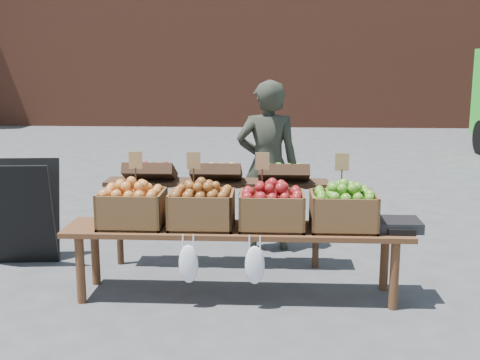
# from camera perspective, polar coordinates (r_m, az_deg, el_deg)

# --- Properties ---
(ground) EXTENTS (80.00, 80.00, 0.00)m
(ground) POSITION_cam_1_polar(r_m,az_deg,el_deg) (4.52, 12.76, -13.29)
(ground) COLOR #464649
(vendor) EXTENTS (0.63, 0.43, 1.68)m
(vendor) POSITION_cam_1_polar(r_m,az_deg,el_deg) (5.91, 2.63, 1.33)
(vendor) COLOR #2B2E24
(vendor) RESTS_ON ground
(chalkboard_sign) EXTENTS (0.67, 0.41, 0.97)m
(chalkboard_sign) POSITION_cam_1_polar(r_m,az_deg,el_deg) (5.91, -20.03, -2.84)
(chalkboard_sign) COLOR black
(chalkboard_sign) RESTS_ON ground
(back_table) EXTENTS (2.10, 0.44, 1.04)m
(back_table) POSITION_cam_1_polar(r_m,az_deg,el_deg) (5.46, -2.22, -2.93)
(back_table) COLOR #382316
(back_table) RESTS_ON ground
(display_bench) EXTENTS (2.70, 0.56, 0.57)m
(display_bench) POSITION_cam_1_polar(r_m,az_deg,el_deg) (4.82, -0.31, -7.77)
(display_bench) COLOR #51301A
(display_bench) RESTS_ON ground
(crate_golden_apples) EXTENTS (0.50, 0.40, 0.28)m
(crate_golden_apples) POSITION_cam_1_polar(r_m,az_deg,el_deg) (4.81, -10.18, -2.69)
(crate_golden_apples) COLOR #BF8C21
(crate_golden_apples) RESTS_ON display_bench
(crate_russet_pears) EXTENTS (0.50, 0.40, 0.28)m
(crate_russet_pears) POSITION_cam_1_polar(r_m,az_deg,el_deg) (4.72, -3.65, -2.81)
(crate_russet_pears) COLOR #A05821
(crate_russet_pears) RESTS_ON display_bench
(crate_red_apples) EXTENTS (0.50, 0.40, 0.28)m
(crate_red_apples) POSITION_cam_1_polar(r_m,az_deg,el_deg) (4.69, 3.04, -2.90)
(crate_red_apples) COLOR maroon
(crate_red_apples) RESTS_ON display_bench
(crate_green_apples) EXTENTS (0.50, 0.40, 0.28)m
(crate_green_apples) POSITION_cam_1_polar(r_m,az_deg,el_deg) (4.72, 9.74, -2.95)
(crate_green_apples) COLOR #2C7E10
(crate_green_apples) RESTS_ON display_bench
(weighing_scale) EXTENTS (0.34, 0.30, 0.08)m
(weighing_scale) POSITION_cam_1_polar(r_m,az_deg,el_deg) (4.82, 14.74, -4.11)
(weighing_scale) COLOR black
(weighing_scale) RESTS_ON display_bench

